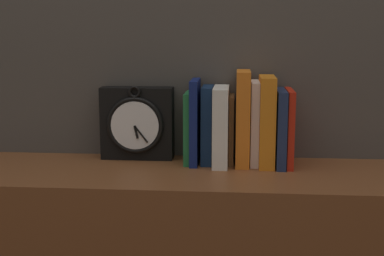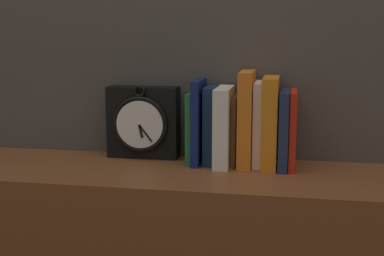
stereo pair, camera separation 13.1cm
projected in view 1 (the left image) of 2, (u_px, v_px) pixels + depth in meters
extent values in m
cube|color=black|center=(138.00, 123.00, 1.46)|extent=(0.20, 0.06, 0.20)
torus|color=black|center=(135.00, 125.00, 1.42)|extent=(0.15, 0.01, 0.15)
cylinder|color=silver|center=(135.00, 125.00, 1.42)|extent=(0.13, 0.01, 0.13)
cube|color=black|center=(136.00, 132.00, 1.42)|extent=(0.01, 0.00, 0.04)
cube|color=black|center=(141.00, 134.00, 1.42)|extent=(0.04, 0.00, 0.05)
torus|color=black|center=(134.00, 92.00, 1.41)|extent=(0.03, 0.01, 0.03)
cube|color=#217039|center=(189.00, 127.00, 1.42)|extent=(0.02, 0.12, 0.19)
cube|color=navy|center=(196.00, 122.00, 1.41)|extent=(0.02, 0.13, 0.22)
cube|color=#122749|center=(207.00, 125.00, 1.42)|extent=(0.03, 0.12, 0.20)
cube|color=silver|center=(221.00, 126.00, 1.40)|extent=(0.04, 0.15, 0.20)
cube|color=brown|center=(231.00, 129.00, 1.41)|extent=(0.01, 0.11, 0.18)
cube|color=orange|center=(243.00, 118.00, 1.39)|extent=(0.04, 0.14, 0.24)
cube|color=white|center=(254.00, 123.00, 1.40)|extent=(0.02, 0.12, 0.22)
cube|color=orange|center=(267.00, 121.00, 1.39)|extent=(0.04, 0.14, 0.23)
cube|color=#1D294B|center=(280.00, 128.00, 1.38)|extent=(0.02, 0.15, 0.20)
cube|color=red|center=(289.00, 128.00, 1.38)|extent=(0.02, 0.14, 0.20)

